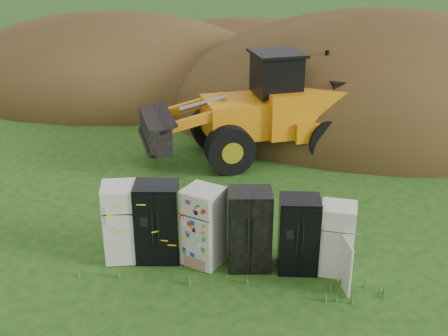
% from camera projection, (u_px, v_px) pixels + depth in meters
% --- Properties ---
extents(ground, '(120.00, 120.00, 0.00)m').
position_uv_depth(ground, '(230.00, 262.00, 12.27)').
color(ground, '#1B4612').
rests_on(ground, ground).
extents(fridge_leftmost, '(0.92, 0.90, 1.76)m').
position_uv_depth(fridge_leftmost, '(122.00, 222.00, 12.15)').
color(fridge_leftmost, silver).
rests_on(fridge_leftmost, ground).
extents(fridge_black_side, '(1.01, 0.84, 1.78)m').
position_uv_depth(fridge_black_side, '(158.00, 222.00, 12.13)').
color(fridge_black_side, black).
rests_on(fridge_black_side, ground).
extents(fridge_sticker, '(1.00, 0.97, 1.75)m').
position_uv_depth(fridge_sticker, '(204.00, 226.00, 11.98)').
color(fridge_sticker, silver).
rests_on(fridge_sticker, ground).
extents(fridge_dark_mid, '(0.99, 0.85, 1.77)m').
position_uv_depth(fridge_dark_mid, '(250.00, 229.00, 11.84)').
color(fridge_dark_mid, black).
rests_on(fridge_dark_mid, ground).
extents(fridge_black_right, '(0.88, 0.75, 1.67)m').
position_uv_depth(fridge_black_right, '(298.00, 234.00, 11.75)').
color(fridge_black_right, black).
rests_on(fridge_black_right, ground).
extents(fridge_open_door, '(0.78, 0.73, 1.56)m').
position_uv_depth(fridge_open_door, '(337.00, 239.00, 11.69)').
color(fridge_open_door, silver).
rests_on(fridge_open_door, ground).
extents(wheel_loader, '(7.40, 5.10, 3.32)m').
position_uv_depth(wheel_loader, '(250.00, 107.00, 17.34)').
color(wheel_loader, orange).
rests_on(wheel_loader, ground).
extents(dirt_mound_right, '(16.42, 12.04, 8.07)m').
position_uv_depth(dirt_mound_right, '(378.00, 115.00, 21.94)').
color(dirt_mound_right, '#432E15').
rests_on(dirt_mound_right, ground).
extents(dirt_mound_left, '(15.92, 11.94, 6.61)m').
position_uv_depth(dirt_mound_left, '(116.00, 85.00, 26.24)').
color(dirt_mound_left, '#432E15').
rests_on(dirt_mound_left, ground).
extents(dirt_mound_back, '(15.43, 10.29, 4.97)m').
position_uv_depth(dirt_mound_back, '(248.00, 67.00, 29.55)').
color(dirt_mound_back, '#432E15').
rests_on(dirt_mound_back, ground).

